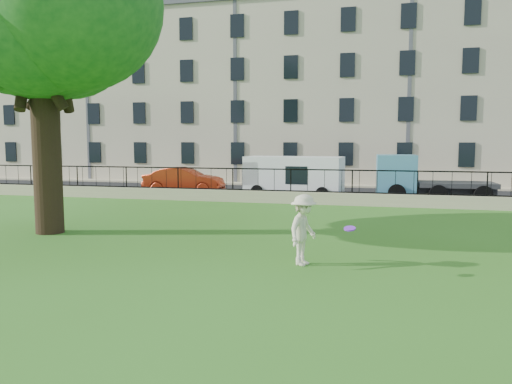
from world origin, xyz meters
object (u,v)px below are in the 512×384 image
(man, at_px, (304,230))
(red_sedan, at_px, (184,181))
(frisbee, at_px, (350,228))
(white_van, at_px, (294,177))
(blue_truck, at_px, (432,178))

(man, bearing_deg, red_sedan, 49.21)
(frisbee, xyz_separation_m, red_sedan, (-10.59, 15.88, -0.34))
(frisbee, height_order, white_van, white_van)
(man, height_order, frisbee, man)
(man, distance_m, red_sedan, 17.80)
(man, bearing_deg, frisbee, -105.96)
(man, relative_size, blue_truck, 0.32)
(red_sedan, height_order, blue_truck, blue_truck)
(white_van, bearing_deg, red_sedan, -175.52)
(red_sedan, bearing_deg, white_van, -95.26)
(blue_truck, bearing_deg, frisbee, -103.77)
(white_van, bearing_deg, frisbee, -70.87)
(man, distance_m, white_van, 15.34)
(man, relative_size, frisbee, 6.62)
(man, height_order, white_van, white_van)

